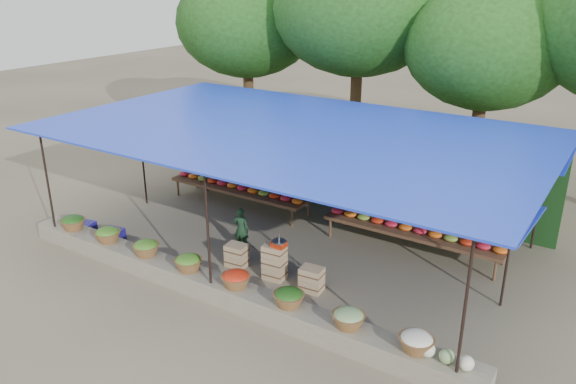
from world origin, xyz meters
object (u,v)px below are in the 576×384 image
Objects in this scene: blue_crate_front at (114,234)px; vendor_seated at (241,229)px; blue_crate_back at (85,227)px; weighing_scale at (279,244)px; crate_counter at (273,265)px.

vendor_seated is at bearing 12.77° from blue_crate_front.
blue_crate_back is at bearing 8.81° from vendor_seated.
blue_crate_back is (-5.31, -0.68, -0.70)m from weighing_scale.
weighing_scale is 4.50m from blue_crate_front.
weighing_scale is (0.15, 0.00, 0.53)m from crate_counter.
weighing_scale is at bearing 0.00° from crate_counter.
vendor_seated is at bearing 7.04° from blue_crate_back.
vendor_seated is at bearing 153.24° from crate_counter.
weighing_scale is 0.67× the size of blue_crate_front.
blue_crate_back is at bearing 175.38° from blue_crate_front.
crate_counter reaches higher than blue_crate_back.
weighing_scale is 5.40m from blue_crate_back.
vendor_seated is (-1.51, 0.69, -0.33)m from weighing_scale.
crate_counter is 7.55× the size of weighing_scale.
blue_crate_front is at bearing -172.45° from weighing_scale.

